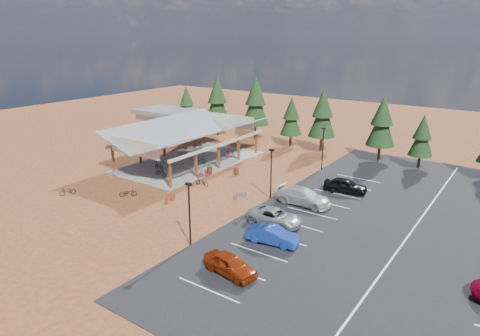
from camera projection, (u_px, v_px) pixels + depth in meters
The scene contains 37 objects.
ground at pixel (219, 194), 43.86m from camera, with size 140.00×140.00×0.00m, color maroon.
asphalt_lot at pixel (414, 229), 36.06m from camera, with size 27.00×44.00×0.04m, color black.
concrete_pad at pixel (190, 162), 54.79m from camera, with size 10.60×18.60×0.10m, color gray.
bike_pavilion at pixel (189, 133), 53.66m from camera, with size 11.65×19.40×4.97m.
outbuilding at pixel (170, 121), 70.46m from camera, with size 11.00×7.00×3.90m.
lamp_post_0 at pixel (189, 210), 32.42m from camera, with size 0.50×0.25×5.14m.
lamp_post_1 at pixel (271, 170), 41.79m from camera, with size 0.50×0.25×5.14m.
lamp_post_2 at pixel (323, 145), 51.16m from camera, with size 0.50×0.25×5.14m.
trash_bin_0 at pixel (210, 171), 49.97m from camera, with size 0.60×0.60×0.90m, color #412717.
trash_bin_1 at pixel (236, 171), 49.79m from camera, with size 0.60×0.60×0.90m, color #412717.
pine_0 at pixel (187, 103), 72.73m from camera, with size 3.13×3.13×7.29m.
pine_1 at pixel (217, 100), 67.75m from camera, with size 4.04×4.04×9.42m.
pine_2 at pixel (256, 101), 65.09m from camera, with size 4.15×4.15×9.66m.
pine_3 at pixel (291, 116), 61.42m from camera, with size 3.10×3.10×7.23m.
pine_4 at pixel (323, 113), 58.50m from camera, with size 3.75×3.75×8.74m.
pine_5 at pixel (382, 121), 53.99m from camera, with size 3.63×3.63×8.46m.
pine_6 at pixel (422, 136), 51.15m from camera, with size 2.87×2.87×6.68m.
bike_0 at pixel (159, 166), 51.34m from camera, with size 0.61×1.74×0.91m, color black.
bike_1 at pixel (160, 163), 52.25m from camera, with size 0.51×1.81×1.09m, color #999DA1.
bike_2 at pixel (183, 154), 56.32m from camera, with size 0.60×1.71×0.90m, color navy.
bike_3 at pixel (198, 144), 61.11m from camera, with size 0.49×1.72×1.03m, color maroon.
bike_4 at pixel (161, 172), 48.93m from camera, with size 0.64×1.83×0.96m, color black.
bike_5 at pixel (184, 165), 51.61m from camera, with size 0.42×1.48×0.89m, color gray.
bike_6 at pixel (200, 160), 53.77m from camera, with size 0.65×1.88×0.99m, color navy.
bike_7 at pixel (230, 153), 56.78m from camera, with size 0.49×1.74×1.05m, color #A00C1F.
bike_8 at pixel (68, 191), 43.52m from camera, with size 0.55×1.59×0.83m, color black.
bike_9 at pixel (115, 173), 48.95m from camera, with size 0.50×1.78×1.07m, color gray.
bike_11 at pixel (170, 198), 41.50m from camera, with size 0.50×1.79×1.07m, color maroon.
bike_12 at pixel (128, 192), 43.10m from camera, with size 0.60×1.72×0.90m, color black.
bike_14 at pixel (240, 195), 42.63m from camera, with size 0.55×1.56×0.82m, color #2533A0.
bike_15 at pixel (203, 173), 48.78m from camera, with size 0.49×1.74×1.04m, color maroon.
bike_16 at pixel (202, 182), 46.24m from camera, with size 0.59×1.69×0.89m, color black.
car_0 at pixel (230, 264), 29.07m from camera, with size 1.66×4.12×1.40m, color maroon.
car_1 at pixel (273, 235), 33.33m from camera, with size 1.46×4.17×1.38m, color #18389F.
car_2 at pixel (275, 216), 36.78m from camera, with size 2.23×4.83×1.34m, color gray.
car_3 at pixel (303, 196), 40.99m from camera, with size 2.22×5.47×1.59m, color #B7B7B7.
car_4 at pixel (345, 185), 44.12m from camera, with size 1.76×4.39×1.49m, color black.
Camera 1 is at (25.37, -32.32, 15.73)m, focal length 32.00 mm.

